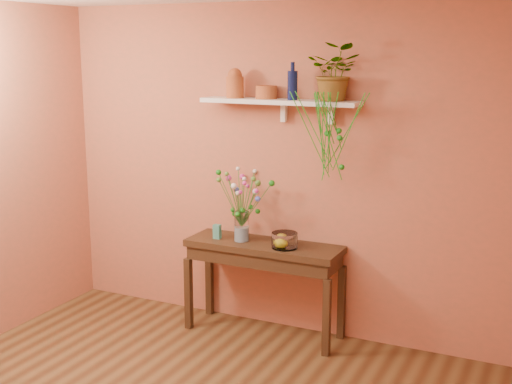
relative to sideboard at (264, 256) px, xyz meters
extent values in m
cube|color=#BB6145|center=(0.04, 0.23, 0.68)|extent=(4.00, 0.04, 2.70)
cube|color=#3E2918|center=(0.00, 0.00, 0.09)|extent=(1.29, 0.41, 0.06)
cube|color=#3E2918|center=(0.00, 0.00, 0.00)|extent=(1.23, 0.38, 0.11)
cube|color=#3E2918|center=(-0.61, -0.18, -0.36)|extent=(0.06, 0.06, 0.61)
cube|color=#3E2918|center=(0.61, -0.18, -0.36)|extent=(0.06, 0.06, 0.61)
cube|color=#3E2918|center=(-0.61, 0.18, -0.36)|extent=(0.06, 0.06, 0.61)
cube|color=#3E2918|center=(0.61, 0.18, -0.36)|extent=(0.06, 0.06, 0.61)
cube|color=white|center=(0.09, 0.10, 1.25)|extent=(1.30, 0.24, 0.04)
cube|color=white|center=(0.09, 0.19, 1.16)|extent=(0.04, 0.05, 0.15)
cube|color=white|center=(0.49, 0.19, 1.16)|extent=(0.04, 0.05, 0.15)
cylinder|color=#9D4E2A|center=(-0.30, 0.09, 1.36)|extent=(0.18, 0.18, 0.17)
sphere|color=#9D4E2A|center=(-0.30, 0.09, 1.45)|extent=(0.11, 0.11, 0.11)
cylinder|color=#9D4E2A|center=(-0.03, 0.11, 1.32)|extent=(0.20, 0.20, 0.10)
cylinder|color=#0A133D|center=(0.21, 0.07, 1.38)|extent=(0.08, 0.08, 0.22)
cylinder|color=#0A133D|center=(0.21, 0.07, 1.53)|extent=(0.03, 0.03, 0.07)
imported|color=#1C7819|center=(0.54, 0.12, 1.49)|extent=(0.41, 0.36, 0.43)
cylinder|color=#1C7819|center=(0.57, -0.06, 1.17)|extent=(0.10, 0.19, 0.38)
cylinder|color=#1F961E|center=(0.56, -0.03, 1.01)|extent=(0.14, 0.06, 0.68)
cylinder|color=#1F961E|center=(0.49, -0.04, 1.03)|extent=(0.02, 0.14, 0.64)
cylinder|color=#1C7819|center=(0.52, -0.03, 1.15)|extent=(0.09, 0.14, 0.40)
cylinder|color=#1F961E|center=(0.43, -0.03, 1.06)|extent=(0.28, 0.12, 0.58)
cylinder|color=#1F961E|center=(0.53, -0.05, 1.08)|extent=(0.10, 0.20, 0.54)
cylinder|color=#1C7819|center=(0.59, -0.02, 1.13)|extent=(0.07, 0.18, 0.44)
cylinder|color=#1F961E|center=(0.50, -0.10, 1.07)|extent=(0.02, 0.31, 0.56)
cylinder|color=#1F961E|center=(0.69, 0.00, 1.05)|extent=(0.27, 0.09, 0.61)
cylinder|color=#1C7819|center=(0.50, -0.05, 1.19)|extent=(0.04, 0.06, 0.33)
cylinder|color=#1F961E|center=(0.40, -0.04, 1.02)|extent=(0.25, 0.24, 0.67)
cylinder|color=#1F961E|center=(0.53, -0.03, 1.08)|extent=(0.01, 0.21, 0.54)
cylinder|color=#1C7819|center=(0.55, -0.04, 1.04)|extent=(0.06, 0.14, 0.62)
cylinder|color=#1F961E|center=(0.55, -0.04, 1.02)|extent=(0.18, 0.16, 0.67)
cylinder|color=#1F961E|center=(0.47, -0.03, 1.14)|extent=(0.06, 0.09, 0.42)
cylinder|color=#1C7819|center=(0.68, 0.00, 1.05)|extent=(0.36, 0.07, 0.60)
sphere|color=#1C7819|center=(0.61, 0.00, 1.06)|extent=(0.04, 0.04, 0.04)
sphere|color=#1C7819|center=(0.53, -0.02, 1.04)|extent=(0.04, 0.04, 0.04)
sphere|color=#1C7819|center=(0.64, -0.05, 1.01)|extent=(0.04, 0.04, 0.04)
sphere|color=#1C7819|center=(0.64, 0.01, 0.78)|extent=(0.04, 0.04, 0.04)
cylinder|color=white|center=(-0.19, -0.02, 0.24)|extent=(0.12, 0.12, 0.25)
cylinder|color=silver|center=(-0.19, -0.02, 0.17)|extent=(0.11, 0.11, 0.12)
cylinder|color=#386B28|center=(-0.19, -0.10, 0.42)|extent=(0.02, 0.16, 0.36)
sphere|color=silver|center=(-0.18, -0.17, 0.60)|extent=(0.05, 0.05, 0.05)
cylinder|color=#386B28|center=(-0.17, -0.07, 0.39)|extent=(0.04, 0.09, 0.30)
sphere|color=#D835A3|center=(-0.16, -0.11, 0.54)|extent=(0.03, 0.03, 0.03)
cylinder|color=#386B28|center=(-0.14, -0.10, 0.44)|extent=(0.11, 0.16, 0.39)
sphere|color=#D835A3|center=(-0.09, -0.17, 0.63)|extent=(0.04, 0.04, 0.04)
cylinder|color=#386B28|center=(-0.16, -0.05, 0.45)|extent=(0.06, 0.07, 0.41)
sphere|color=silver|center=(-0.13, -0.09, 0.65)|extent=(0.03, 0.03, 0.03)
cylinder|color=#386B28|center=(-0.11, -0.05, 0.40)|extent=(0.16, 0.06, 0.32)
sphere|color=#D835A3|center=(-0.03, -0.07, 0.56)|extent=(0.04, 0.04, 0.04)
cylinder|color=#386B28|center=(-0.11, -0.05, 0.37)|extent=(0.17, 0.06, 0.25)
sphere|color=#485ACB|center=(-0.02, -0.07, 0.49)|extent=(0.04, 0.04, 0.04)
cylinder|color=#386B28|center=(-0.07, 0.02, 0.42)|extent=(0.24, 0.09, 0.36)
sphere|color=#1C7819|center=(0.04, 0.06, 0.60)|extent=(0.05, 0.05, 0.05)
cylinder|color=#386B28|center=(-0.15, 0.00, 0.44)|extent=(0.10, 0.04, 0.39)
sphere|color=#61943C|center=(-0.10, 0.01, 0.63)|extent=(0.04, 0.04, 0.04)
cylinder|color=#386B28|center=(-0.15, 0.04, 0.41)|extent=(0.09, 0.14, 0.34)
sphere|color=#61943C|center=(-0.10, 0.11, 0.58)|extent=(0.05, 0.05, 0.05)
cylinder|color=#386B28|center=(-0.16, 0.04, 0.38)|extent=(0.07, 0.13, 0.27)
sphere|color=silver|center=(-0.12, 0.10, 0.51)|extent=(0.05, 0.05, 0.05)
cylinder|color=#386B28|center=(-0.19, 0.10, 0.45)|extent=(0.01, 0.24, 0.42)
sphere|color=silver|center=(-0.18, 0.21, 0.66)|extent=(0.04, 0.04, 0.04)
cylinder|color=#386B28|center=(-0.21, 0.07, 0.39)|extent=(0.03, 0.18, 0.30)
sphere|color=#D835A3|center=(-0.22, 0.15, 0.54)|extent=(0.03, 0.03, 0.03)
cylinder|color=#386B28|center=(-0.24, 0.08, 0.43)|extent=(0.10, 0.22, 0.37)
sphere|color=#D835A3|center=(-0.29, 0.19, 0.61)|extent=(0.05, 0.05, 0.05)
cylinder|color=#386B28|center=(-0.24, 0.05, 0.47)|extent=(0.10, 0.14, 0.45)
sphere|color=silver|center=(-0.29, 0.11, 0.69)|extent=(0.04, 0.04, 0.04)
cylinder|color=#386B28|center=(-0.27, 0.02, 0.43)|extent=(0.17, 0.10, 0.37)
sphere|color=#D835A3|center=(-0.36, 0.07, 0.61)|extent=(0.05, 0.05, 0.05)
cylinder|color=#386B28|center=(-0.22, -0.01, 0.39)|extent=(0.06, 0.02, 0.29)
sphere|color=#485ACB|center=(-0.25, -0.01, 0.54)|extent=(0.05, 0.05, 0.05)
cylinder|color=#386B28|center=(-0.30, -0.02, 0.46)|extent=(0.22, 0.02, 0.43)
sphere|color=#1C7819|center=(-0.41, -0.01, 0.67)|extent=(0.05, 0.05, 0.05)
cylinder|color=#386B28|center=(-0.25, -0.04, 0.46)|extent=(0.13, 0.03, 0.43)
sphere|color=#61943C|center=(-0.31, -0.05, 0.67)|extent=(0.04, 0.04, 0.04)
cylinder|color=#386B28|center=(-0.27, -0.07, 0.44)|extent=(0.16, 0.11, 0.39)
sphere|color=#61943C|center=(-0.34, -0.12, 0.63)|extent=(0.04, 0.04, 0.04)
cylinder|color=#386B28|center=(-0.22, -0.04, 0.41)|extent=(0.05, 0.05, 0.34)
sphere|color=silver|center=(-0.24, -0.07, 0.58)|extent=(0.04, 0.04, 0.04)
cylinder|color=#386B28|center=(-0.19, -0.05, 0.38)|extent=(0.01, 0.06, 0.28)
sphere|color=silver|center=(-0.20, -0.08, 0.52)|extent=(0.04, 0.04, 0.04)
sphere|color=#1C7819|center=(-0.30, 0.04, 0.35)|extent=(0.04, 0.04, 0.04)
sphere|color=#1C7819|center=(-0.16, -0.06, 0.39)|extent=(0.04, 0.04, 0.04)
sphere|color=#1C7819|center=(-0.08, 0.06, 0.36)|extent=(0.04, 0.04, 0.04)
sphere|color=#1C7819|center=(-0.14, 0.05, 0.39)|extent=(0.04, 0.04, 0.04)
sphere|color=#1C7819|center=(-0.31, 0.07, 0.31)|extent=(0.04, 0.04, 0.04)
sphere|color=#1C7819|center=(-0.17, -0.13, 0.36)|extent=(0.04, 0.04, 0.04)
cylinder|color=white|center=(0.21, -0.06, 0.18)|extent=(0.21, 0.21, 0.12)
cylinder|color=white|center=(0.21, -0.06, 0.12)|extent=(0.20, 0.20, 0.01)
sphere|color=#FEF318|center=(0.19, -0.07, 0.16)|extent=(0.08, 0.08, 0.08)
cube|color=teal|center=(-0.40, -0.05, 0.17)|extent=(0.06, 0.05, 0.12)
camera|label=1|loc=(2.21, -4.80, 1.66)|focal=47.39mm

